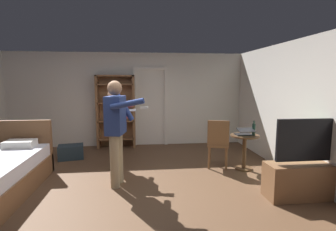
{
  "coord_description": "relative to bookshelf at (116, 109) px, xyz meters",
  "views": [
    {
      "loc": [
        0.3,
        -4.2,
        1.77
      ],
      "look_at": [
        0.82,
        0.51,
        1.13
      ],
      "focal_mm": 27.73,
      "sensor_mm": 36.0,
      "label": 1
    }
  ],
  "objects": [
    {
      "name": "ground_plane",
      "position": [
        0.31,
        -2.69,
        -1.03
      ],
      "size": [
        6.87,
        6.87,
        0.0
      ],
      "primitive_type": "plane",
      "color": "brown"
    },
    {
      "name": "wall_back",
      "position": [
        0.31,
        0.22,
        0.23
      ],
      "size": [
        6.49,
        0.12,
        2.5
      ],
      "primitive_type": "cube",
      "color": "silver",
      "rests_on": "ground_plane"
    },
    {
      "name": "wall_right",
      "position": [
        3.5,
        -2.69,
        0.23
      ],
      "size": [
        0.12,
        5.96,
        2.5
      ],
      "primitive_type": "cube",
      "color": "silver",
      "rests_on": "ground_plane"
    },
    {
      "name": "doorway_frame",
      "position": [
        0.92,
        0.14,
        0.19
      ],
      "size": [
        0.93,
        0.08,
        2.13
      ],
      "color": "white",
      "rests_on": "ground_plane"
    },
    {
      "name": "bookshelf",
      "position": [
        0.0,
        0.0,
        0.0
      ],
      "size": [
        0.99,
        0.32,
        1.91
      ],
      "color": "brown",
      "rests_on": "ground_plane"
    },
    {
      "name": "tv_flatscreen",
      "position": [
        3.14,
        -3.39,
        -0.68
      ],
      "size": [
        1.28,
        0.4,
        1.22
      ],
      "color": "brown",
      "rests_on": "ground_plane"
    },
    {
      "name": "side_table",
      "position": [
        2.68,
        -2.07,
        -0.56
      ],
      "size": [
        0.57,
        0.57,
        0.7
      ],
      "color": "#4C331E",
      "rests_on": "ground_plane"
    },
    {
      "name": "laptop",
      "position": [
        2.65,
        -2.12,
        -0.27
      ],
      "size": [
        0.32,
        0.33,
        0.15
      ],
      "color": "black",
      "rests_on": "side_table"
    },
    {
      "name": "bottle_on_table",
      "position": [
        2.82,
        -2.15,
        -0.2
      ],
      "size": [
        0.06,
        0.06,
        0.29
      ],
      "color": "#182D25",
      "rests_on": "side_table"
    },
    {
      "name": "wooden_chair",
      "position": [
        2.18,
        -1.94,
        -0.48
      ],
      "size": [
        0.53,
        0.53,
        0.99
      ],
      "color": "brown",
      "rests_on": "ground_plane"
    },
    {
      "name": "person_blue_shirt",
      "position": [
        0.23,
        -2.59,
        0.0
      ],
      "size": [
        0.7,
        0.69,
        1.77
      ],
      "color": "tan",
      "rests_on": "ground_plane"
    },
    {
      "name": "person_striped_shirt",
      "position": [
        0.12,
        -1.75,
        -0.11
      ],
      "size": [
        0.59,
        0.61,
        1.6
      ],
      "color": "gray",
      "rests_on": "ground_plane"
    },
    {
      "name": "suitcase_dark",
      "position": [
        -0.95,
        -0.96,
        -0.87
      ],
      "size": [
        0.61,
        0.48,
        0.31
      ],
      "primitive_type": "cube",
      "rotation": [
        0.0,
        0.0,
        0.2
      ],
      "color": "#1E2D38",
      "rests_on": "ground_plane"
    }
  ]
}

